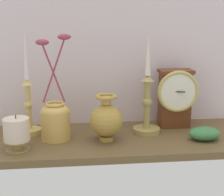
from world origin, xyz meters
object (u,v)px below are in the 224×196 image
candlestick_tall_center (147,105)px  brass_vase_jar (55,117)px  candlestick_tall_left (28,104)px  brass_vase_bulbous (106,119)px  pillar_candle_front (17,132)px  mantel_clock (175,97)px

candlestick_tall_center → brass_vase_jar: (-32.28, -2.97, -2.68)cm
candlestick_tall_left → brass_vase_bulbous: 28.75cm
candlestick_tall_center → pillar_candle_front: 45.77cm
mantel_clock → pillar_candle_front: (-56.02, -17.94, -5.88)cm
mantel_clock → brass_vase_bulbous: mantel_clock is taller
candlestick_tall_center → pillar_candle_front: (-43.91, -12.07, -4.56)cm
candlestick_tall_left → candlestick_tall_center: 42.09cm
mantel_clock → brass_vase_bulbous: size_ratio=1.39×
candlestick_tall_center → brass_vase_bulbous: candlestick_tall_center is taller
brass_vase_jar → pillar_candle_front: 14.89cm
candlestick_tall_left → brass_vase_bulbous: bearing=-20.7°
candlestick_tall_center → brass_vase_jar: 32.53cm
candlestick_tall_left → brass_vase_bulbous: size_ratio=2.38×
mantel_clock → candlestick_tall_left: size_ratio=0.59×
candlestick_tall_left → pillar_candle_front: 16.56cm
mantel_clock → brass_vase_bulbous: 30.34cm
candlestick_tall_left → brass_vase_bulbous: candlestick_tall_left is taller
candlestick_tall_left → candlestick_tall_center: candlestick_tall_left is taller
candlestick_tall_center → pillar_candle_front: bearing=-164.6°
mantel_clock → brass_vase_bulbous: bearing=-155.6°
mantel_clock → candlestick_tall_center: 13.52cm
candlestick_tall_center → brass_vase_bulbous: 16.85cm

